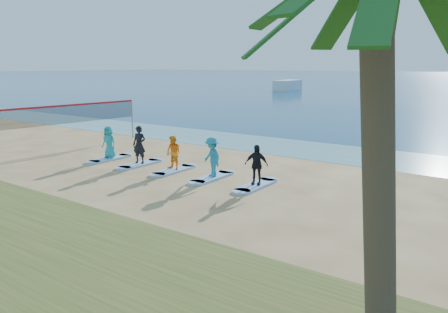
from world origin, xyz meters
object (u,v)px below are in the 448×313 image
Objects in this scene: student_2 at (173,153)px; student_4 at (256,165)px; boat_offshore_a at (288,90)px; student_3 at (212,157)px; surfboard_0 at (110,159)px; surfboard_3 at (212,177)px; student_0 at (109,142)px; surfboard_4 at (256,185)px; surfboard_1 at (140,164)px; volleyball_net at (67,115)px; surfboard_2 at (174,170)px; student_1 at (139,145)px.

student_4 is (4.29, 0.00, 0.03)m from student_2.
student_3 is (26.88, -58.82, 0.92)m from boat_offshore_a.
surfboard_0 is 1.00× the size of surfboard_3.
student_0 is 8.59m from student_4.
surfboard_3 and surfboard_4 have the same top height.
surfboard_4 is (8.59, 0.00, 0.00)m from surfboard_0.
surfboard_0 is 1.40× the size of student_4.
surfboard_1 is at bearing -74.25° from boat_offshore_a.
surfboard_0 and surfboard_1 have the same top height.
surfboard_4 is 1.40× the size of student_4.
boat_offshore_a is 65.59m from surfboard_4.
volleyball_net is 5.97× the size of student_2.
surfboard_0 is at bearing -76.09° from boat_offshore_a.
student_2 reaches higher than surfboard_2.
student_0 is 1.06× the size of student_2.
student_0 is 0.73× the size of surfboard_4.
surfboard_1 is at bearing 180.00° from surfboard_4.
surfboard_0 is 1.33× the size of student_3.
surfboard_0 is 1.00× the size of surfboard_1.
surfboard_0 is at bearing -176.76° from student_2.
student_1 is (2.15, 0.00, 0.09)m from student_0.
student_2 is 0.91× the size of student_3.
student_3 is 0.75× the size of surfboard_4.
surfboard_2 and surfboard_3 have the same top height.
student_2 is 2.15m from student_3.
volleyball_net reaches higher than surfboard_3.
surfboard_3 is at bearing 164.72° from student_4.
student_3 is 1.05× the size of student_4.
student_0 is at bearing 180.00° from surfboard_2.
surfboard_2 is 1.40× the size of student_4.
student_1 is at bearing 180.00° from surfboard_2.
volleyball_net is 4.11× the size of surfboard_4.
surfboard_0 is at bearing 180.00° from surfboard_3.
student_2 reaches higher than surfboard_4.
boat_offshore_a is at bearing 112.80° from surfboard_2.
student_1 is 6.44m from student_4.
student_3 reaches higher than surfboard_3.
student_2 is 4.29m from student_4.
surfboard_0 is 4.29m from surfboard_2.
student_0 is 2.31m from surfboard_1.
volleyball_net is 5.75× the size of student_4.
boat_offshore_a reaches higher than surfboard_2.
student_0 is at bearing -156.78° from student_3.
student_3 is at bearing 180.00° from surfboard_4.
student_3 is at bearing -15.53° from student_1.
surfboard_2 is (2.15, 0.00, 0.00)m from surfboard_1.
boat_offshore_a is at bearing 95.47° from student_1.
student_4 reaches higher than surfboard_0.
student_4 is at bearing -7.33° from student_0.
volleyball_net reaches higher than student_1.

